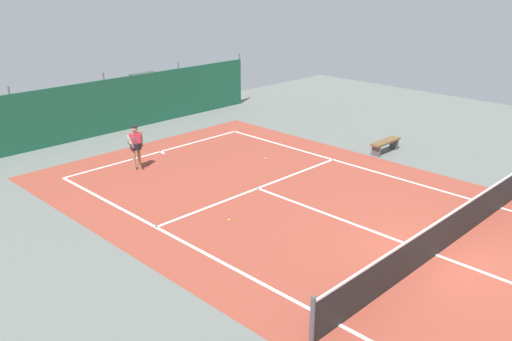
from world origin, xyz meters
TOP-DOWN VIEW (x-y plane):
  - ground_plane at (0.00, 0.00)m, footprint 36.00×36.00m
  - court_surface at (0.00, 0.00)m, footprint 11.02×26.60m
  - tennis_net at (0.00, 0.00)m, footprint 10.12×0.10m
  - back_fence at (-0.00, 16.18)m, footprint 16.30×0.98m
  - tennis_player at (-1.78, 10.81)m, footprint 0.80×0.69m
  - tennis_ball_near_player at (2.33, 8.26)m, footprint 0.07×0.07m
  - tennis_ball_midcourt at (-2.36, 5.25)m, footprint 0.07×0.07m
  - parked_car at (4.42, 18.59)m, footprint 2.10×4.24m
  - courtside_bench at (6.31, 5.47)m, footprint 1.60×0.40m

SIDE VIEW (x-z plane):
  - ground_plane at x=0.00m, z-range 0.00..0.00m
  - court_surface at x=0.00m, z-range 0.00..0.01m
  - tennis_ball_near_player at x=2.33m, z-range 0.00..0.07m
  - tennis_ball_midcourt at x=-2.36m, z-range 0.00..0.07m
  - courtside_bench at x=6.31m, z-range 0.13..0.62m
  - tennis_net at x=0.00m, z-range -0.04..1.06m
  - back_fence at x=0.00m, z-range -0.68..2.02m
  - parked_car at x=4.42m, z-range 0.00..1.68m
  - tennis_player at x=-1.78m, z-range 0.14..1.78m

